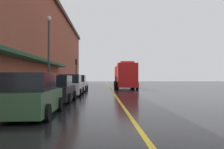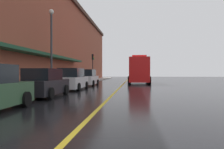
{
  "view_description": "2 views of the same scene",
  "coord_description": "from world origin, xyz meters",
  "px_view_note": "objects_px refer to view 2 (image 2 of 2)",
  "views": [
    {
      "loc": [
        -1.11,
        -6.8,
        1.58
      ],
      "look_at": [
        0.35,
        28.89,
        1.98
      ],
      "focal_mm": 37.72,
      "sensor_mm": 36.0,
      "label": 1
    },
    {
      "loc": [
        1.41,
        -4.63,
        1.42
      ],
      "look_at": [
        -0.81,
        17.39,
        1.26
      ],
      "focal_mm": 35.75,
      "sensor_mm": 36.0,
      "label": 2
    }
  ],
  "objects_px": {
    "fire_truck": "(139,71)",
    "parking_meter_0": "(72,76)",
    "parking_meter_1": "(76,76)",
    "traffic_light_near": "(93,62)",
    "street_lamp_left": "(51,39)",
    "parked_car_2": "(72,80)",
    "parked_car_1": "(44,84)",
    "parking_meter_2": "(68,76)",
    "parked_car_3": "(87,78)"
  },
  "relations": [
    {
      "from": "parking_meter_0",
      "to": "traffic_light_near",
      "type": "distance_m",
      "value": 11.81
    },
    {
      "from": "parked_car_1",
      "to": "parking_meter_0",
      "type": "distance_m",
      "value": 11.13
    },
    {
      "from": "parking_meter_1",
      "to": "parked_car_1",
      "type": "bearing_deg",
      "value": -83.49
    },
    {
      "from": "parked_car_3",
      "to": "parked_car_1",
      "type": "bearing_deg",
      "value": 179.82
    },
    {
      "from": "parked_car_2",
      "to": "parking_meter_0",
      "type": "bearing_deg",
      "value": 14.7
    },
    {
      "from": "parking_meter_1",
      "to": "traffic_light_near",
      "type": "distance_m",
      "value": 10.57
    },
    {
      "from": "parked_car_3",
      "to": "traffic_light_near",
      "type": "bearing_deg",
      "value": 7.43
    },
    {
      "from": "parking_meter_0",
      "to": "parked_car_3",
      "type": "bearing_deg",
      "value": 28.22
    },
    {
      "from": "street_lamp_left",
      "to": "parked_car_2",
      "type": "bearing_deg",
      "value": -21.03
    },
    {
      "from": "parking_meter_1",
      "to": "traffic_light_near",
      "type": "xyz_separation_m",
      "value": [
        0.06,
        10.36,
        2.1
      ]
    },
    {
      "from": "traffic_light_near",
      "to": "fire_truck",
      "type": "bearing_deg",
      "value": -37.83
    },
    {
      "from": "parking_meter_0",
      "to": "traffic_light_near",
      "type": "xyz_separation_m",
      "value": [
        0.06,
        11.62,
        2.1
      ]
    },
    {
      "from": "parked_car_3",
      "to": "parking_meter_0",
      "type": "distance_m",
      "value": 1.67
    },
    {
      "from": "parking_meter_2",
      "to": "street_lamp_left",
      "type": "distance_m",
      "value": 4.56
    },
    {
      "from": "fire_truck",
      "to": "traffic_light_near",
      "type": "height_order",
      "value": "traffic_light_near"
    },
    {
      "from": "parked_car_2",
      "to": "parking_meter_1",
      "type": "height_order",
      "value": "parked_car_2"
    },
    {
      "from": "parked_car_1",
      "to": "parked_car_3",
      "type": "height_order",
      "value": "parked_car_3"
    },
    {
      "from": "street_lamp_left",
      "to": "traffic_light_near",
      "type": "height_order",
      "value": "street_lamp_left"
    },
    {
      "from": "parking_meter_1",
      "to": "street_lamp_left",
      "type": "xyz_separation_m",
      "value": [
        -0.6,
        -5.92,
        3.34
      ]
    },
    {
      "from": "parked_car_1",
      "to": "street_lamp_left",
      "type": "height_order",
      "value": "street_lamp_left"
    },
    {
      "from": "parked_car_3",
      "to": "traffic_light_near",
      "type": "relative_size",
      "value": 1.03
    },
    {
      "from": "parked_car_3",
      "to": "fire_truck",
      "type": "height_order",
      "value": "fire_truck"
    },
    {
      "from": "traffic_light_near",
      "to": "parked_car_3",
      "type": "bearing_deg",
      "value": -82.65
    },
    {
      "from": "parked_car_3",
      "to": "street_lamp_left",
      "type": "height_order",
      "value": "street_lamp_left"
    },
    {
      "from": "parked_car_3",
      "to": "parking_meter_2",
      "type": "bearing_deg",
      "value": 148.72
    },
    {
      "from": "street_lamp_left",
      "to": "parking_meter_2",
      "type": "bearing_deg",
      "value": 78.84
    },
    {
      "from": "parking_meter_0",
      "to": "traffic_light_near",
      "type": "relative_size",
      "value": 0.31
    },
    {
      "from": "parked_car_2",
      "to": "street_lamp_left",
      "type": "bearing_deg",
      "value": 68.35
    },
    {
      "from": "parking_meter_1",
      "to": "parking_meter_2",
      "type": "bearing_deg",
      "value": -90.0
    },
    {
      "from": "parking_meter_1",
      "to": "parked_car_2",
      "type": "bearing_deg",
      "value": -77.46
    },
    {
      "from": "parked_car_1",
      "to": "fire_truck",
      "type": "height_order",
      "value": "fire_truck"
    },
    {
      "from": "parked_car_1",
      "to": "parking_meter_2",
      "type": "height_order",
      "value": "parked_car_1"
    },
    {
      "from": "parked_car_2",
      "to": "parking_meter_1",
      "type": "bearing_deg",
      "value": 11.92
    },
    {
      "from": "parking_meter_1",
      "to": "street_lamp_left",
      "type": "height_order",
      "value": "street_lamp_left"
    },
    {
      "from": "parking_meter_0",
      "to": "street_lamp_left",
      "type": "xyz_separation_m",
      "value": [
        -0.6,
        -4.65,
        3.34
      ]
    },
    {
      "from": "parked_car_2",
      "to": "parking_meter_2",
      "type": "bearing_deg",
      "value": 20.62
    },
    {
      "from": "parked_car_2",
      "to": "street_lamp_left",
      "type": "height_order",
      "value": "street_lamp_left"
    },
    {
      "from": "fire_truck",
      "to": "parking_meter_0",
      "type": "distance_m",
      "value": 9.49
    },
    {
      "from": "parked_car_3",
      "to": "parking_meter_1",
      "type": "bearing_deg",
      "value": 71.87
    },
    {
      "from": "parked_car_1",
      "to": "parked_car_3",
      "type": "xyz_separation_m",
      "value": [
        0.06,
        11.82,
        0.06
      ]
    },
    {
      "from": "parked_car_2",
      "to": "parked_car_3",
      "type": "bearing_deg",
      "value": -0.29
    },
    {
      "from": "parking_meter_0",
      "to": "parked_car_2",
      "type": "bearing_deg",
      "value": -74.68
    },
    {
      "from": "parking_meter_2",
      "to": "parking_meter_1",
      "type": "bearing_deg",
      "value": 90.0
    },
    {
      "from": "parking_meter_0",
      "to": "parking_meter_2",
      "type": "bearing_deg",
      "value": -90.0
    },
    {
      "from": "parking_meter_1",
      "to": "parking_meter_2",
      "type": "height_order",
      "value": "same"
    },
    {
      "from": "parking_meter_0",
      "to": "street_lamp_left",
      "type": "relative_size",
      "value": 0.19
    },
    {
      "from": "fire_truck",
      "to": "street_lamp_left",
      "type": "relative_size",
      "value": 1.12
    },
    {
      "from": "parked_car_2",
      "to": "parking_meter_1",
      "type": "relative_size",
      "value": 3.6
    },
    {
      "from": "parked_car_3",
      "to": "street_lamp_left",
      "type": "bearing_deg",
      "value": 159.34
    },
    {
      "from": "parked_car_1",
      "to": "parked_car_3",
      "type": "distance_m",
      "value": 11.83
    }
  ]
}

